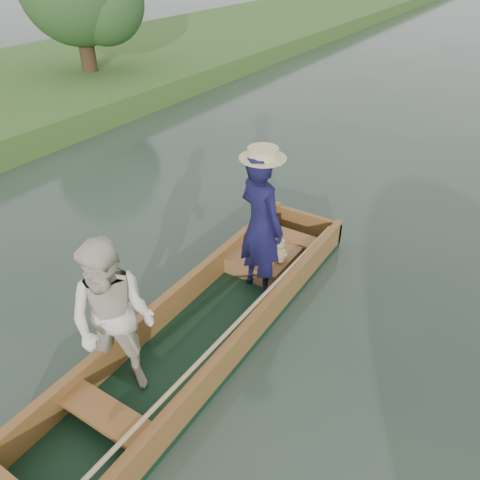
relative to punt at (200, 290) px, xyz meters
The scene contains 2 objects.
ground 0.65m from the punt, 43.64° to the left, with size 120.00×120.00×0.00m, color #283D30.
punt is the anchor object (origin of this frame).
Camera 1 is at (2.41, -3.19, 3.87)m, focal length 35.00 mm.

